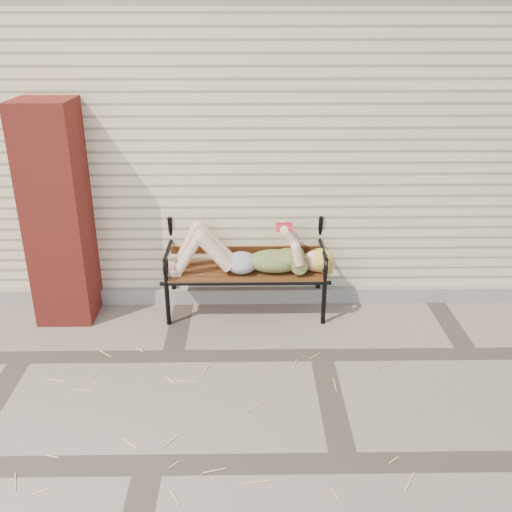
{
  "coord_description": "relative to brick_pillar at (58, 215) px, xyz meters",
  "views": [
    {
      "loc": [
        -0.61,
        -4.07,
        2.65
      ],
      "look_at": [
        -0.54,
        0.67,
        0.63
      ],
      "focal_mm": 40.0,
      "sensor_mm": 36.0,
      "label": 1
    }
  ],
  "objects": [
    {
      "name": "foundation_strip",
      "position": [
        2.3,
        0.22,
        -0.93
      ],
      "size": [
        8.0,
        0.1,
        0.15
      ],
      "primitive_type": "cube",
      "color": "gray",
      "rests_on": "ground"
    },
    {
      "name": "house_wall",
      "position": [
        2.3,
        2.25,
        0.5
      ],
      "size": [
        8.0,
        4.0,
        3.0
      ],
      "primitive_type": "cube",
      "color": "beige",
      "rests_on": "ground"
    },
    {
      "name": "straw_scatter",
      "position": [
        1.22,
        -1.51,
        -0.99
      ],
      "size": [
        3.05,
        1.69,
        0.01
      ],
      "color": "#E5C770",
      "rests_on": "ground"
    },
    {
      "name": "brick_pillar",
      "position": [
        0.0,
        0.0,
        0.0
      ],
      "size": [
        0.5,
        0.5,
        2.0
      ],
      "primitive_type": "cube",
      "color": "maroon",
      "rests_on": "ground"
    },
    {
      "name": "ground",
      "position": [
        2.3,
        -0.75,
        -1.0
      ],
      "size": [
        80.0,
        80.0,
        0.0
      ],
      "primitive_type": "plane",
      "color": "#77665B",
      "rests_on": "ground"
    },
    {
      "name": "garden_bench",
      "position": [
        1.67,
        0.11,
        -0.41
      ],
      "size": [
        1.62,
        0.64,
        1.05
      ],
      "color": "black",
      "rests_on": "ground"
    },
    {
      "name": "reading_woman",
      "position": [
        1.68,
        -0.02,
        -0.38
      ],
      "size": [
        1.53,
        0.35,
        0.48
      ],
      "color": "#093040",
      "rests_on": "ground"
    }
  ]
}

